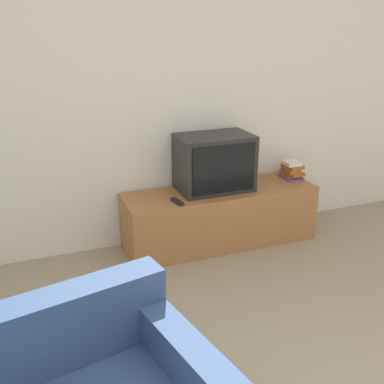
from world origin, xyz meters
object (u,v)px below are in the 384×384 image
object	(u,v)px
tv_stand	(220,217)
remote_on_stand	(177,202)
book_stack	(292,170)
television	(214,163)

from	to	relation	value
tv_stand	remote_on_stand	distance (m)	0.54
tv_stand	book_stack	bearing A→B (deg)	4.18
television	book_stack	world-z (taller)	television
television	remote_on_stand	size ratio (longest dim) A/B	4.01
television	remote_on_stand	distance (m)	0.50
tv_stand	remote_on_stand	world-z (taller)	remote_on_stand
remote_on_stand	television	bearing A→B (deg)	25.37
television	book_stack	xyz separation A→B (m)	(0.79, 0.01, -0.16)
book_stack	remote_on_stand	xyz separation A→B (m)	(-1.20, -0.20, -0.07)
book_stack	remote_on_stand	distance (m)	1.21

